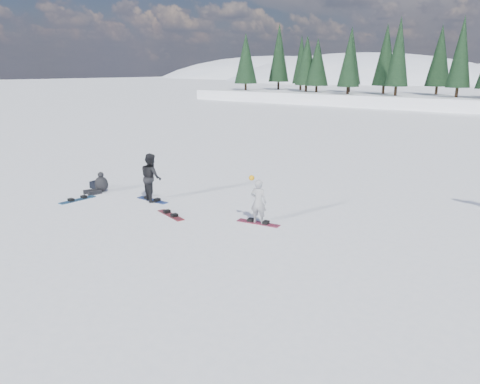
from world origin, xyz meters
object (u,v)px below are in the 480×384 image
(gear_bag, at_px, (96,185))
(snowboard_loose_b, at_px, (171,215))
(snowboarder_woman, at_px, (258,201))
(snowboarder_man, at_px, (151,177))
(seated_rider, at_px, (100,184))
(snowboard_loose_a, at_px, (78,200))

(gear_bag, xyz_separation_m, snowboard_loose_b, (5.35, -0.69, -0.14))
(snowboarder_woman, distance_m, snowboarder_man, 4.92)
(snowboarder_man, relative_size, seated_rider, 1.73)
(snowboarder_woman, height_order, snowboard_loose_b, snowboarder_woman)
(seated_rider, height_order, snowboard_loose_b, seated_rider)
(snowboarder_woman, xyz_separation_m, snowboard_loose_a, (-7.24, -2.09, -0.75))
(snowboarder_man, xyz_separation_m, snowboard_loose_a, (-2.33, -1.79, -0.92))
(snowboarder_woman, xyz_separation_m, snowboard_loose_b, (-2.94, -1.20, -0.75))
(snowboarder_man, height_order, snowboard_loose_a, snowboarder_man)
(snowboard_loose_a, bearing_deg, snowboard_loose_b, -77.24)
(seated_rider, distance_m, snowboard_loose_b, 4.68)
(snowboard_loose_b, xyz_separation_m, snowboard_loose_a, (-4.31, -0.90, 0.00))
(seated_rider, relative_size, snowboard_loose_a, 0.72)
(snowboarder_woman, relative_size, snowboard_loose_b, 1.10)
(gear_bag, bearing_deg, snowboard_loose_b, -7.30)
(seated_rider, bearing_deg, gear_bag, 176.43)
(snowboarder_man, height_order, seated_rider, snowboarder_man)
(snowboarder_man, bearing_deg, seated_rider, 32.02)
(snowboard_loose_a, bearing_deg, snowboarder_woman, -72.88)
(snowboard_loose_b, bearing_deg, snowboarder_woman, 38.09)
(gear_bag, distance_m, snowboard_loose_b, 5.40)
(snowboarder_man, height_order, snowboard_loose_b, snowboarder_man)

